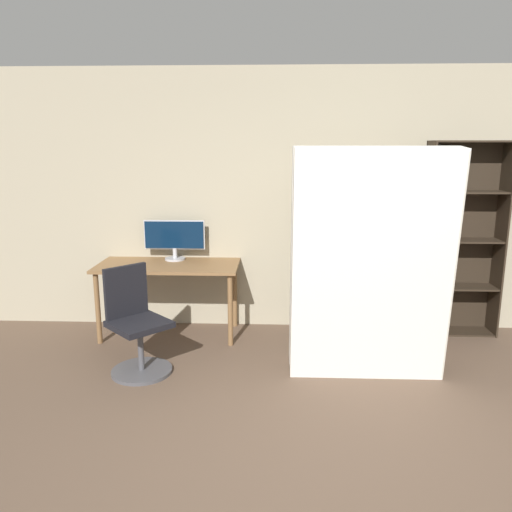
# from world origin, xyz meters

# --- Properties ---
(ground_plane) EXTENTS (16.00, 16.00, 0.00)m
(ground_plane) POSITION_xyz_m (0.00, 0.00, 0.00)
(ground_plane) COLOR brown
(wall_back) EXTENTS (8.00, 0.06, 2.70)m
(wall_back) POSITION_xyz_m (0.00, 2.83, 1.35)
(wall_back) COLOR tan
(wall_back) RESTS_ON ground
(desk) EXTENTS (1.43, 0.66, 0.75)m
(desk) POSITION_xyz_m (-1.32, 2.47, 0.66)
(desk) COLOR brown
(desk) RESTS_ON ground
(monitor) EXTENTS (0.63, 0.21, 0.42)m
(monitor) POSITION_xyz_m (-1.29, 2.67, 0.99)
(monitor) COLOR #B7B7BC
(monitor) RESTS_ON desk
(office_chair) EXTENTS (0.62, 0.62, 0.92)m
(office_chair) POSITION_xyz_m (-1.42, 1.60, 0.37)
(office_chair) COLOR #4C4C51
(office_chair) RESTS_ON ground
(bookshelf) EXTENTS (0.77, 0.31, 1.97)m
(bookshelf) POSITION_xyz_m (1.56, 2.68, 0.95)
(bookshelf) COLOR #2D2319
(bookshelf) RESTS_ON ground
(mattress_near) EXTENTS (1.28, 0.40, 1.92)m
(mattress_near) POSITION_xyz_m (0.55, 1.55, 0.96)
(mattress_near) COLOR silver
(mattress_near) RESTS_ON ground
(mattress_far) EXTENTS (1.28, 0.31, 1.92)m
(mattress_far) POSITION_xyz_m (0.55, 1.85, 0.96)
(mattress_far) COLOR silver
(mattress_far) RESTS_ON ground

